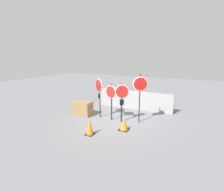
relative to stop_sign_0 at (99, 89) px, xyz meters
The scene contains 9 objects.
ground_plane 1.98m from the stop_sign_0, ahead, with size 40.00×40.00×0.00m, color slate.
fence_back 2.86m from the stop_sign_0, 65.07° to the left, with size 5.13×0.12×1.20m.
stop_sign_0 is the anchor object (origin of this frame).
stop_sign_1 0.82m from the stop_sign_0, ahead, with size 0.67×0.21×2.00m.
stop_sign_2 1.44m from the stop_sign_0, ahead, with size 0.59×0.41×2.06m.
stop_sign_3 2.30m from the stop_sign_0, ahead, with size 0.66×0.35×2.57m.
traffic_cone_0 2.58m from the stop_sign_0, 70.21° to the right, with size 0.38×0.38×0.76m.
traffic_cone_1 2.54m from the stop_sign_0, 26.77° to the right, with size 0.46×0.46×0.59m.
storage_crate 1.65m from the stop_sign_0, behind, with size 1.12×0.62×0.81m.
Camera 1 is at (3.78, -8.12, 3.45)m, focal length 28.00 mm.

